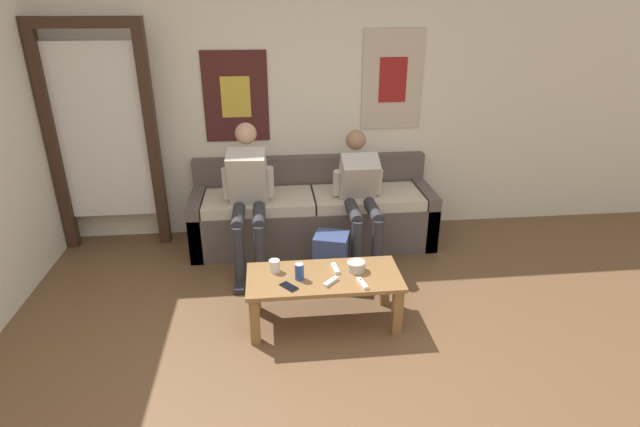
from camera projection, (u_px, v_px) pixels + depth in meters
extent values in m
cube|color=silver|center=(284.00, 110.00, 4.92)|extent=(10.00, 0.05, 2.55)
cube|color=#471E1E|center=(236.00, 97.00, 4.79)|extent=(0.62, 0.01, 0.86)
cube|color=gold|center=(236.00, 97.00, 4.79)|extent=(0.28, 0.01, 0.39)
cube|color=beige|center=(393.00, 80.00, 4.89)|extent=(0.61, 0.01, 0.96)
cube|color=maroon|center=(393.00, 80.00, 4.88)|extent=(0.27, 0.01, 0.43)
cube|color=#382319|center=(53.00, 146.00, 4.61)|extent=(0.10, 0.10, 2.05)
cube|color=#382319|center=(153.00, 144.00, 4.70)|extent=(0.10, 0.10, 2.05)
cube|color=#382319|center=(82.00, 22.00, 4.23)|extent=(1.00, 0.10, 0.10)
cube|color=silver|center=(103.00, 134.00, 4.63)|extent=(0.82, 0.02, 1.64)
cube|color=#564C47|center=(310.00, 194.00, 5.21)|extent=(2.36, 0.13, 0.82)
cube|color=#564C47|center=(314.00, 225.00, 4.94)|extent=(2.36, 0.62, 0.44)
cube|color=#564C47|center=(198.00, 224.00, 4.81)|extent=(0.12, 0.62, 0.56)
cube|color=#564C47|center=(424.00, 215.00, 5.03)|extent=(0.12, 0.62, 0.56)
cube|color=beige|center=(259.00, 202.00, 4.79)|extent=(1.04, 0.58, 0.10)
cube|color=beige|center=(367.00, 198.00, 4.89)|extent=(1.04, 0.58, 0.10)
cube|color=olive|center=(324.00, 277.00, 3.68)|extent=(1.14, 0.51, 0.03)
cube|color=olive|center=(256.00, 290.00, 3.90)|extent=(0.07, 0.07, 0.37)
cube|color=olive|center=(385.00, 283.00, 4.00)|extent=(0.07, 0.07, 0.37)
cube|color=olive|center=(255.00, 320.00, 3.53)|extent=(0.07, 0.07, 0.37)
cube|color=olive|center=(397.00, 312.00, 3.63)|extent=(0.07, 0.07, 0.37)
cylinder|color=#2D2D33|center=(238.00, 217.00, 4.33)|extent=(0.11, 0.43, 0.11)
cylinder|color=#2D2D33|center=(239.00, 255.00, 4.23)|extent=(0.10, 0.10, 0.51)
cube|color=#232328|center=(241.00, 285.00, 4.27)|extent=(0.11, 0.25, 0.05)
cylinder|color=#2D2D33|center=(259.00, 216.00, 4.34)|extent=(0.11, 0.43, 0.11)
cylinder|color=#2D2D33|center=(260.00, 254.00, 4.25)|extent=(0.10, 0.10, 0.51)
cube|color=#232328|center=(262.00, 284.00, 4.29)|extent=(0.11, 0.25, 0.05)
cube|color=beige|center=(248.00, 178.00, 4.50)|extent=(0.37, 0.39, 0.57)
sphere|color=tan|center=(246.00, 133.00, 4.46)|extent=(0.19, 0.19, 0.19)
cylinder|color=beige|center=(227.00, 183.00, 4.51)|extent=(0.08, 0.12, 0.30)
cylinder|color=beige|center=(270.00, 182.00, 4.55)|extent=(0.08, 0.12, 0.30)
cylinder|color=#2D2D33|center=(354.00, 212.00, 4.43)|extent=(0.11, 0.42, 0.11)
cylinder|color=#2D2D33|center=(357.00, 248.00, 4.34)|extent=(0.10, 0.10, 0.51)
cube|color=#232328|center=(357.00, 278.00, 4.38)|extent=(0.11, 0.25, 0.05)
cylinder|color=#2D2D33|center=(374.00, 211.00, 4.45)|extent=(0.11, 0.42, 0.11)
cylinder|color=#2D2D33|center=(377.00, 247.00, 4.36)|extent=(0.10, 0.10, 0.51)
cube|color=#232328|center=(377.00, 277.00, 4.40)|extent=(0.11, 0.25, 0.05)
cube|color=beige|center=(358.00, 178.00, 4.65)|extent=(0.35, 0.42, 0.51)
sphere|color=#9E7556|center=(356.00, 140.00, 4.68)|extent=(0.19, 0.19, 0.19)
cylinder|color=beige|center=(337.00, 183.00, 4.67)|extent=(0.08, 0.14, 0.26)
cylinder|color=beige|center=(378.00, 181.00, 4.71)|extent=(0.08, 0.14, 0.26)
cube|color=navy|center=(331.00, 257.00, 4.34)|extent=(0.35, 0.33, 0.43)
cube|color=navy|center=(329.00, 273.00, 4.27)|extent=(0.22, 0.14, 0.19)
cylinder|color=#B7B2A8|center=(356.00, 266.00, 3.73)|extent=(0.13, 0.13, 0.07)
torus|color=#B7B2A8|center=(356.00, 262.00, 3.72)|extent=(0.14, 0.14, 0.02)
cylinder|color=silver|center=(274.00, 266.00, 3.72)|extent=(0.08, 0.08, 0.09)
cylinder|color=black|center=(274.00, 260.00, 3.70)|extent=(0.00, 0.00, 0.01)
cylinder|color=#28479E|center=(299.00, 272.00, 3.61)|extent=(0.07, 0.07, 0.12)
cylinder|color=silver|center=(299.00, 264.00, 3.59)|extent=(0.06, 0.06, 0.00)
cube|color=white|center=(362.00, 283.00, 3.55)|extent=(0.07, 0.15, 0.02)
cylinder|color=#333842|center=(361.00, 279.00, 3.58)|extent=(0.01, 0.01, 0.00)
cube|color=white|center=(335.00, 268.00, 3.75)|extent=(0.05, 0.15, 0.02)
cylinder|color=#333842|center=(334.00, 265.00, 3.78)|extent=(0.01, 0.01, 0.00)
cube|color=white|center=(331.00, 282.00, 3.58)|extent=(0.12, 0.13, 0.02)
cylinder|color=#333842|center=(334.00, 278.00, 3.59)|extent=(0.01, 0.01, 0.00)
cube|color=black|center=(289.00, 287.00, 3.53)|extent=(0.14, 0.15, 0.01)
cube|color=black|center=(289.00, 286.00, 3.53)|extent=(0.12, 0.13, 0.00)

